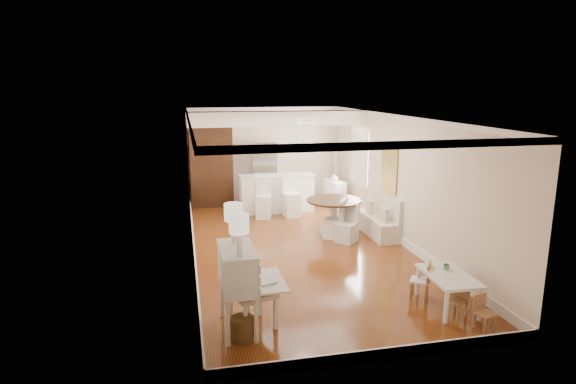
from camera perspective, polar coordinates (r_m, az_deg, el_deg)
name	(u,v)px	position (r m, az deg, el deg)	size (l,w,h in m)	color
room	(298,154)	(10.31, 1.22, 4.48)	(9.00, 9.04, 2.82)	brown
secretary_bureau	(238,289)	(6.96, -5.96, -11.37)	(0.96, 0.98, 1.23)	beige
gustavian_armchair	(253,292)	(7.05, -4.22, -11.69)	(0.62, 0.62, 1.07)	silver
wicker_basket	(242,329)	(6.87, -5.45, -15.85)	(0.33, 0.33, 0.33)	brown
kids_table	(448,291)	(8.10, 18.39, -11.06)	(0.65, 1.09, 0.54)	white
kids_chair_a	(457,300)	(7.86, 19.43, -11.94)	(0.25, 0.25, 0.53)	#A07A49
kids_chair_b	(420,280)	(8.28, 15.38, -10.01)	(0.30, 0.30, 0.62)	olive
kids_chair_c	(485,312)	(7.61, 22.30, -13.08)	(0.25, 0.25, 0.51)	#9E6A48
banquette	(378,214)	(11.38, 10.58, -2.63)	(0.52, 1.60, 0.98)	silver
dining_table	(333,217)	(11.22, 5.41, -3.02)	(1.26, 1.26, 0.86)	#412715
slip_chair_near	(347,223)	(10.77, 6.97, -3.72)	(0.41, 0.42, 0.86)	silver
slip_chair_far	(335,218)	(11.02, 5.60, -3.12)	(0.44, 0.46, 0.92)	white
breakfast_counter	(277,193)	(13.26, -1.36, -0.15)	(2.05, 0.65, 1.03)	white
bar_stool_left	(263,200)	(12.59, -2.93, -0.97)	(0.39, 0.39, 0.98)	white
bar_stool_right	(292,198)	(12.73, 0.43, -0.72)	(0.40, 0.40, 1.01)	white
pantry_cabinet	(211,166)	(13.99, -9.09, 3.01)	(1.20, 0.60, 2.30)	#381E11
fridge	(276,173)	(14.23, -1.39, 2.31)	(0.75, 0.65, 1.80)	silver
sideboard	(334,194)	(13.82, 5.51, -0.23)	(0.36, 0.81, 0.77)	white
pencil_cup	(446,267)	(8.18, 18.25, -8.43)	(0.11, 0.11, 0.09)	#63A96B
branch_vase	(335,177)	(13.74, 5.54, 1.76)	(0.19, 0.19, 0.20)	white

